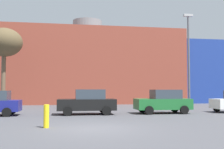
{
  "coord_description": "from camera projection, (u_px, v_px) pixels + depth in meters",
  "views": [
    {
      "loc": [
        -1.11,
        -12.13,
        1.7
      ],
      "look_at": [
        2.1,
        7.62,
        2.81
      ],
      "focal_mm": 44.09,
      "sensor_mm": 36.0,
      "label": 1
    }
  ],
  "objects": [
    {
      "name": "parked_car_2",
      "position": [
        87.0,
        102.0,
        18.95
      ],
      "size": [
        3.98,
        1.95,
        1.72
      ],
      "rotation": [
        0.0,
        0.0,
        3.14
      ],
      "color": "black",
      "rests_on": "ground_plane"
    },
    {
      "name": "street_lamp",
      "position": [
        189.0,
        55.0,
        23.3
      ],
      "size": [
        0.8,
        0.24,
        8.17
      ],
      "color": "#59595E",
      "rests_on": "ground_plane"
    },
    {
      "name": "bare_tree_0",
      "position": [
        4.0,
        43.0,
        26.13
      ],
      "size": [
        3.4,
        3.4,
        7.58
      ],
      "color": "brown",
      "rests_on": "ground_plane"
    },
    {
      "name": "building_backdrop",
      "position": [
        87.0,
        70.0,
        37.62
      ],
      "size": [
        40.19,
        12.5,
        11.2
      ],
      "color": "brown",
      "rests_on": "ground_plane"
    },
    {
      "name": "parked_car_3",
      "position": [
        163.0,
        102.0,
        19.83
      ],
      "size": [
        3.94,
        1.94,
        1.71
      ],
      "rotation": [
        0.0,
        0.0,
        3.14
      ],
      "color": "#1E662D",
      "rests_on": "ground_plane"
    },
    {
      "name": "bollard_yellow_0",
      "position": [
        46.0,
        116.0,
        12.26
      ],
      "size": [
        0.24,
        0.24,
        1.04
      ],
      "primitive_type": "cylinder",
      "color": "yellow",
      "rests_on": "ground_plane"
    },
    {
      "name": "ground_plane",
      "position": [
        93.0,
        129.0,
        12.03
      ],
      "size": [
        200.0,
        200.0,
        0.0
      ],
      "primitive_type": "plane",
      "color": "#47474C"
    }
  ]
}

